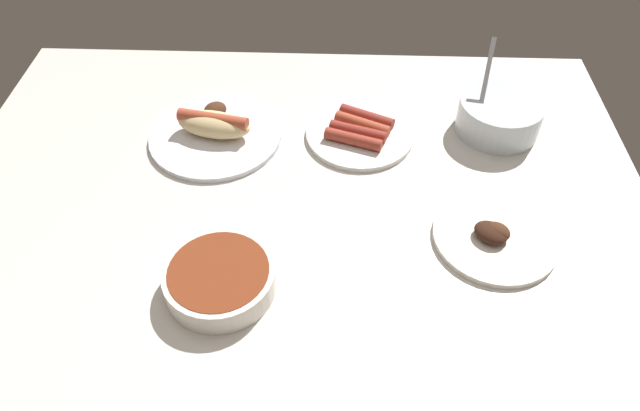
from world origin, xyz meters
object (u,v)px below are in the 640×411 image
plate_sausages (360,132)px  plate_hotdog_assembled (215,130)px  bowl_chili (220,278)px  bowl_coleslaw (499,114)px  plate_grilled_meat (495,236)px

plate_sausages → plate_hotdog_assembled: bearing=2.6°
bowl_chili → plate_sausages: size_ratio=0.80×
bowl_chili → plate_hotdog_assembled: (6.36, -34.30, -0.54)cm
bowl_chili → plate_hotdog_assembled: 34.89cm
plate_sausages → bowl_coleslaw: 26.17cm
plate_sausages → plate_grilled_meat: bearing=130.3°
bowl_chili → plate_hotdog_assembled: bearing=-79.5°
plate_hotdog_assembled → bowl_coleslaw: bearing=-175.4°
bowl_coleslaw → plate_sausages: bearing=6.7°
plate_hotdog_assembled → plate_sausages: bearing=-177.4°
plate_hotdog_assembled → plate_grilled_meat: bearing=153.9°
plate_hotdog_assembled → plate_sausages: size_ratio=1.22×
plate_hotdog_assembled → plate_sausages: 27.00cm
bowl_coleslaw → bowl_chili: bearing=39.7°
bowl_chili → plate_grilled_meat: bowl_chili is taller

